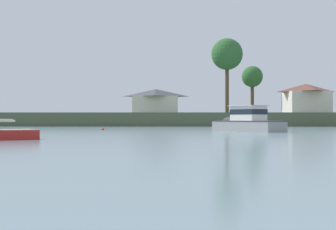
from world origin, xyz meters
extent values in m
cube|color=#4C563D|center=(0.00, 98.00, 1.03)|extent=(250.39, 55.05, 2.07)
cube|color=gray|center=(-1.49, 45.22, 0.24)|extent=(6.68, 7.69, 1.63)
cone|color=gray|center=(-3.79, 48.28, 0.24)|extent=(3.16, 3.12, 2.35)
cube|color=black|center=(-1.49, 45.22, 1.02)|extent=(6.86, 7.88, 0.05)
cube|color=silver|center=(-1.46, 45.18, 1.76)|extent=(3.47, 3.65, 1.42)
cube|color=#19232D|center=(-1.46, 45.18, 1.90)|extent=(3.54, 3.72, 0.51)
cube|color=beige|center=(-1.46, 45.18, 2.50)|extent=(3.95, 4.14, 0.06)
cylinder|color=silver|center=(-1.46, 45.18, 3.18)|extent=(0.03, 0.03, 1.29)
sphere|color=red|center=(-16.44, 50.44, 0.06)|extent=(0.33, 0.33, 0.33)
torus|color=#333338|center=(-16.44, 50.44, 0.26)|extent=(0.12, 0.12, 0.02)
cylinder|color=brown|center=(6.66, 98.34, 5.32)|extent=(0.69, 0.69, 6.50)
sphere|color=#2D602D|center=(6.66, 98.34, 9.52)|extent=(4.26, 4.26, 4.26)
cylinder|color=brown|center=(-0.62, 75.42, 6.10)|extent=(0.59, 0.59, 8.07)
sphere|color=#2D602D|center=(-0.62, 75.42, 11.25)|extent=(4.94, 4.94, 4.94)
cube|color=silver|center=(15.35, 90.16, 4.05)|extent=(7.14, 9.42, 3.96)
pyramid|color=brown|center=(15.35, 90.16, 6.78)|extent=(7.71, 10.18, 1.50)
cube|color=silver|center=(-13.20, 107.89, 3.98)|extent=(9.73, 8.34, 3.83)
pyramid|color=#47474C|center=(-13.20, 107.89, 6.72)|extent=(10.51, 9.00, 1.65)
camera|label=1|loc=(-8.33, -4.51, 1.42)|focal=54.54mm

